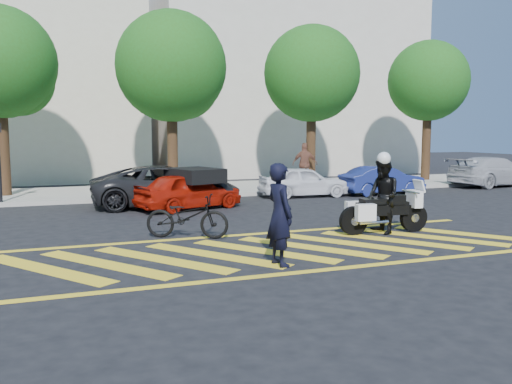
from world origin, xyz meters
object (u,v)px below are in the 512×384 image
object	(u,v)px
red_convertible	(189,191)
parked_mid_right	(303,182)
parked_right	(382,180)
officer_moto	(383,196)
parked_mid_left	(166,186)
parked_far_right	(493,172)
bicycle	(187,216)
police_motorcycle	(383,211)
officer_bike	(280,215)

from	to	relation	value
red_convertible	parked_mid_right	xyz separation A→B (m)	(5.08, 1.82, -0.02)
red_convertible	parked_right	distance (m)	8.56
officer_moto	parked_right	bearing A→B (deg)	150.45
parked_mid_left	parked_far_right	distance (m)	15.89
bicycle	parked_mid_right	size ratio (longest dim) A/B	0.57
parked_mid_left	red_convertible	bearing A→B (deg)	-147.48
parked_mid_left	parked_far_right	size ratio (longest dim) A/B	1.06
parked_mid_right	bicycle	bearing A→B (deg)	141.56
police_motorcycle	parked_right	distance (m)	8.82
parked_far_right	bicycle	bearing A→B (deg)	105.79
bicycle	parked_far_right	world-z (taller)	parked_far_right
bicycle	police_motorcycle	size ratio (longest dim) A/B	0.83
bicycle	parked_right	xyz separation A→B (m)	(9.66, 6.19, 0.05)
officer_bike	parked_mid_left	size ratio (longest dim) A/B	0.39
parked_mid_right	red_convertible	bearing A→B (deg)	114.80
bicycle	red_convertible	size ratio (longest dim) A/B	0.56
officer_moto	parked_far_right	world-z (taller)	officer_moto
parked_mid_right	parked_right	bearing A→B (deg)	-92.01
parked_right	officer_moto	bearing A→B (deg)	144.66
officer_moto	parked_far_right	xyz separation A→B (m)	(11.73, 8.35, -0.26)
red_convertible	parked_far_right	bearing A→B (deg)	-99.77
officer_bike	red_convertible	size ratio (longest dim) A/B	0.54
officer_moto	parked_mid_right	xyz separation A→B (m)	(1.53, 7.77, -0.35)
police_motorcycle	parked_far_right	distance (m)	14.39
officer_moto	police_motorcycle	bearing A→B (deg)	104.02
parked_mid_left	parked_mid_right	world-z (taller)	parked_mid_left
bicycle	parked_mid_left	xyz separation A→B (m)	(0.66, 5.80, 0.17)
red_convertible	bicycle	bearing A→B (deg)	147.09
bicycle	parked_mid_left	world-z (taller)	parked_mid_left
parked_mid_left	officer_bike	bearing A→B (deg)	-174.05
bicycle	parked_mid_right	world-z (taller)	parked_mid_right
parked_mid_left	parked_far_right	xyz separation A→B (m)	(15.83, 1.40, -0.01)
parked_mid_right	parked_far_right	distance (m)	10.22
bicycle	parked_mid_left	size ratio (longest dim) A/B	0.40
bicycle	red_convertible	distance (m)	4.95
parked_mid_right	parked_right	world-z (taller)	parked_mid_right
parked_far_right	parked_mid_left	bearing A→B (deg)	87.27
parked_right	parked_far_right	bearing A→B (deg)	-83.24
police_motorcycle	parked_mid_left	distance (m)	8.08
police_motorcycle	parked_mid_right	xyz separation A→B (m)	(1.52, 7.76, 0.02)
officer_bike	parked_mid_right	distance (m)	11.21
officer_bike	parked_right	size ratio (longest dim) A/B	0.56
officer_bike	officer_moto	distance (m)	4.30
parked_right	red_convertible	bearing A→B (deg)	97.74
parked_mid_right	parked_right	size ratio (longest dim) A/B	1.01
police_motorcycle	officer_bike	bearing A→B (deg)	-146.35
police_motorcycle	red_convertible	xyz separation A→B (m)	(-3.56, 5.95, 0.04)
parked_right	parked_mid_right	bearing A→B (deg)	81.23
officer_moto	parked_right	distance (m)	8.84
officer_bike	parked_far_right	size ratio (longest dim) A/B	0.41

